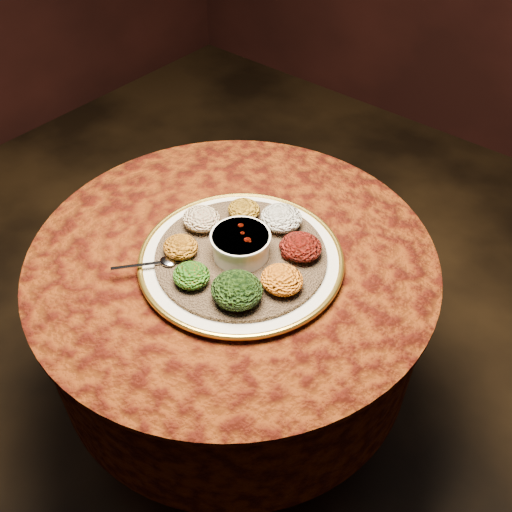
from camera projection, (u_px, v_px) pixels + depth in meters
The scene contains 13 objects.
table at pixel (234, 304), 1.46m from camera, with size 0.96×0.96×0.73m.
platter at pixel (241, 259), 1.30m from camera, with size 0.54×0.54×0.02m.
injera at pixel (241, 255), 1.29m from camera, with size 0.39×0.39×0.01m, color brown.
stew_bowl at pixel (241, 243), 1.27m from camera, with size 0.13×0.13×0.06m.
spoon at pixel (163, 262), 1.26m from camera, with size 0.10×0.11×0.01m.
portion_ayib at pixel (281, 218), 1.34m from camera, with size 0.10×0.10×0.05m, color beige.
portion_kitfo at pixel (301, 247), 1.27m from camera, with size 0.10×0.09×0.05m, color black.
portion_tikil at pixel (282, 280), 1.20m from camera, with size 0.09×0.09×0.04m, color #B36C0E.
portion_gomen at pixel (237, 290), 1.17m from camera, with size 0.11×0.11×0.05m, color black.
portion_mixveg at pixel (191, 275), 1.21m from camera, with size 0.08×0.08×0.04m, color #8E2D09.
portion_kik at pixel (181, 247), 1.28m from camera, with size 0.08×0.08×0.04m, color #A25B0E.
portion_timatim at pixel (201, 219), 1.34m from camera, with size 0.09×0.09×0.04m, color maroon.
portion_shiro at pixel (244, 209), 1.37m from camera, with size 0.08×0.08×0.04m, color #996812.
Camera 1 is at (0.66, -0.70, 1.65)m, focal length 40.00 mm.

